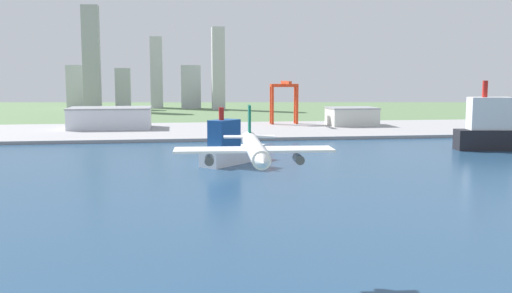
{
  "coord_description": "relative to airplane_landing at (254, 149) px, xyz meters",
  "views": [
    {
      "loc": [
        -17.27,
        -0.18,
        48.52
      ],
      "look_at": [
        9.4,
        192.13,
        24.53
      ],
      "focal_mm": 41.64,
      "sensor_mm": 36.0,
      "label": 1
    }
  ],
  "objects": [
    {
      "name": "cargo_ship",
      "position": [
        190.54,
        220.91,
        -19.92
      ],
      "size": [
        73.31,
        23.55,
        43.89
      ],
      "color": "black",
      "rests_on": "water_bay"
    },
    {
      "name": "industrial_pier",
      "position": [
        -0.06,
        362.7,
        -30.88
      ],
      "size": [
        840.0,
        140.0,
        2.5
      ],
      "primitive_type": "cube",
      "color": "#98979A",
      "rests_on": "ground"
    },
    {
      "name": "warehouse_main",
      "position": [
        -70.52,
        382.79,
        -20.78
      ],
      "size": [
        67.95,
        42.24,
        17.65
      ],
      "color": "silver",
      "rests_on": "industrial_pier"
    },
    {
      "name": "water_bay",
      "position": [
        -0.06,
        112.7,
        -32.06
      ],
      "size": [
        840.0,
        360.0,
        0.15
      ],
      "primitive_type": "cube",
      "color": "navy",
      "rests_on": "ground"
    },
    {
      "name": "distant_skyline",
      "position": [
        -61.99,
        696.35,
        16.54
      ],
      "size": [
        213.48,
        73.25,
        135.92
      ],
      "color": "#B2B5B7",
      "rests_on": "ground"
    },
    {
      "name": "warehouse_annex",
      "position": [
        139.7,
        383.18,
        -21.6
      ],
      "size": [
        41.65,
        34.57,
        16.02
      ],
      "color": "silver",
      "rests_on": "industrial_pier"
    },
    {
      "name": "airplane_landing",
      "position": [
        0.0,
        0.0,
        0.0
      ],
      "size": [
        35.73,
        41.55,
        12.13
      ],
      "color": "white"
    },
    {
      "name": "ferry_boat",
      "position": [
        12.61,
        187.63,
        -23.32
      ],
      "size": [
        39.56,
        41.85,
        30.74
      ],
      "color": "white",
      "rests_on": "water_bay"
    },
    {
      "name": "port_crane_red",
      "position": [
        82.45,
        404.39,
        -1.43
      ],
      "size": [
        24.98,
        39.04,
        39.23
      ],
      "color": "red",
      "rests_on": "industrial_pier"
    },
    {
      "name": "ground_plane",
      "position": [
        -0.06,
        172.7,
        -32.13
      ],
      "size": [
        2400.0,
        2400.0,
        0.0
      ],
      "primitive_type": "plane",
      "color": "#58764C"
    }
  ]
}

